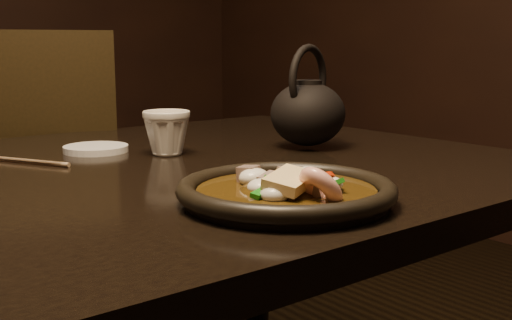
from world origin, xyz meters
TOP-DOWN VIEW (x-y plane):
  - table at (0.00, 0.00)m, footprint 1.60×0.90m
  - chair at (0.21, 0.63)m, footprint 0.57×0.57m
  - plate at (0.23, -0.29)m, footprint 0.26×0.26m
  - stirfry at (0.23, -0.30)m, footprint 0.14×0.18m
  - saucer_right at (0.21, 0.18)m, footprint 0.11×0.11m
  - tea_cup at (0.29, 0.08)m, footprint 0.10×0.10m
  - chopsticks at (0.06, 0.19)m, footprint 0.13×0.23m
  - teapot at (0.53, -0.01)m, footprint 0.16×0.13m

SIDE VIEW (x-z plane):
  - chair at x=0.21m, z-range 0.04..1.01m
  - table at x=0.00m, z-range 0.30..1.05m
  - chopsticks at x=0.06m, z-range 0.75..0.76m
  - saucer_right at x=0.21m, z-range 0.75..0.76m
  - plate at x=0.23m, z-range 0.75..0.78m
  - stirfry at x=0.23m, z-range 0.74..0.80m
  - tea_cup at x=0.29m, z-range 0.75..0.83m
  - teapot at x=0.53m, z-range 0.73..0.91m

